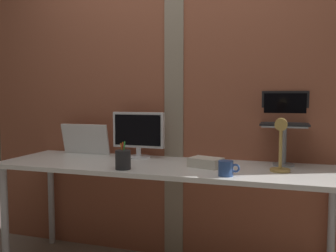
{
  "coord_description": "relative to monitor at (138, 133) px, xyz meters",
  "views": [
    {
      "loc": [
        0.72,
        -2.19,
        1.23
      ],
      "look_at": [
        -0.03,
        0.19,
        1.03
      ],
      "focal_mm": 39.02,
      "sensor_mm": 36.0,
      "label": 1
    }
  ],
  "objects": [
    {
      "name": "monitor",
      "position": [
        0.0,
        0.0,
        0.0
      ],
      "size": [
        0.39,
        0.18,
        0.34
      ],
      "color": "white",
      "rests_on": "desk"
    },
    {
      "name": "desk",
      "position": [
        0.26,
        -0.21,
        -0.26
      ],
      "size": [
        2.27,
        0.65,
        0.78
      ],
      "color": "white",
      "rests_on": "ground_plane"
    },
    {
      "name": "laptop",
      "position": [
        1.03,
        0.06,
        0.14
      ],
      "size": [
        0.31,
        0.25,
        0.22
      ],
      "color": "black",
      "rests_on": "laptop_stand"
    },
    {
      "name": "paper_clutter_stack",
      "position": [
        0.55,
        -0.21,
        -0.16
      ],
      "size": [
        0.23,
        0.19,
        0.06
      ],
      "primitive_type": "cube",
      "rotation": [
        0.0,
        0.0,
        -0.3
      ],
      "color": "silver",
      "rests_on": "desk"
    },
    {
      "name": "laptop_stand",
      "position": [
        1.03,
        0.0,
        -0.01
      ],
      "size": [
        0.28,
        0.22,
        0.27
      ],
      "color": "gray",
      "rests_on": "desk"
    },
    {
      "name": "coffee_mug",
      "position": [
        0.71,
        -0.43,
        -0.14
      ],
      "size": [
        0.12,
        0.09,
        0.09
      ],
      "color": "#2D4C8C",
      "rests_on": "desk"
    },
    {
      "name": "pen_cup",
      "position": [
        0.07,
        -0.43,
        -0.13
      ],
      "size": [
        0.1,
        0.1,
        0.18
      ],
      "color": "#262628",
      "rests_on": "desk"
    },
    {
      "name": "brick_wall_back",
      "position": [
        0.3,
        0.18,
        0.36
      ],
      "size": [
        3.33,
        0.16,
        2.64
      ],
      "color": "#9E563D",
      "rests_on": "ground_plane"
    },
    {
      "name": "whiteboard_panel",
      "position": [
        -0.46,
        0.03,
        -0.07
      ],
      "size": [
        0.39,
        0.07,
        0.24
      ],
      "primitive_type": "cube",
      "rotation": [
        0.22,
        0.0,
        0.0
      ],
      "color": "white",
      "rests_on": "desk"
    },
    {
      "name": "desk_lamp",
      "position": [
        1.01,
        -0.26,
        0.02
      ],
      "size": [
        0.12,
        0.2,
        0.33
      ],
      "color": "tan",
      "rests_on": "desk"
    }
  ]
}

